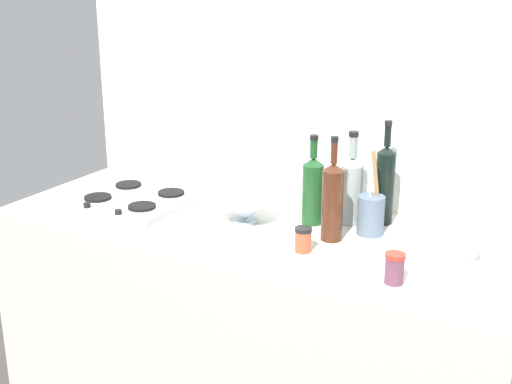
{
  "coord_description": "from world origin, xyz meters",
  "views": [
    {
      "loc": [
        1.07,
        -1.91,
        1.74
      ],
      "look_at": [
        0.0,
        0.0,
        1.02
      ],
      "focal_mm": 48.76,
      "sensor_mm": 36.0,
      "label": 1
    }
  ],
  "objects_px": {
    "wine_bottle_rightmost": "(332,200)",
    "plate_stack": "(441,248)",
    "wine_bottle_leftmost": "(313,189)",
    "mixing_bowl": "(245,211)",
    "condiment_jar_rear": "(395,268)",
    "wine_bottle_mid_left": "(351,188)",
    "wine_bottle_mid_right": "(385,183)",
    "stovetop_hob": "(135,199)",
    "utensil_crock": "(371,213)",
    "condiment_jar_front": "(303,239)"
  },
  "relations": [
    {
      "from": "wine_bottle_leftmost",
      "to": "mixing_bowl",
      "type": "bearing_deg",
      "value": -152.94
    },
    {
      "from": "utensil_crock",
      "to": "condiment_jar_rear",
      "type": "bearing_deg",
      "value": -59.41
    },
    {
      "from": "wine_bottle_mid_left",
      "to": "wine_bottle_mid_right",
      "type": "relative_size",
      "value": 0.9
    },
    {
      "from": "wine_bottle_mid_right",
      "to": "condiment_jar_rear",
      "type": "xyz_separation_m",
      "value": [
        0.19,
        -0.43,
        -0.1
      ]
    },
    {
      "from": "plate_stack",
      "to": "stovetop_hob",
      "type": "bearing_deg",
      "value": -177.38
    },
    {
      "from": "mixing_bowl",
      "to": "utensil_crock",
      "type": "xyz_separation_m",
      "value": [
        0.41,
        0.1,
        0.03
      ]
    },
    {
      "from": "mixing_bowl",
      "to": "condiment_jar_rear",
      "type": "distance_m",
      "value": 0.63
    },
    {
      "from": "mixing_bowl",
      "to": "condiment_jar_front",
      "type": "bearing_deg",
      "value": -25.47
    },
    {
      "from": "wine_bottle_mid_left",
      "to": "condiment_jar_front",
      "type": "bearing_deg",
      "value": -96.08
    },
    {
      "from": "wine_bottle_leftmost",
      "to": "mixing_bowl",
      "type": "height_order",
      "value": "wine_bottle_leftmost"
    },
    {
      "from": "wine_bottle_mid_right",
      "to": "wine_bottle_rightmost",
      "type": "distance_m",
      "value": 0.24
    },
    {
      "from": "wine_bottle_leftmost",
      "to": "wine_bottle_rightmost",
      "type": "xyz_separation_m",
      "value": [
        0.12,
        -0.11,
        0.01
      ]
    },
    {
      "from": "wine_bottle_leftmost",
      "to": "plate_stack",
      "type": "bearing_deg",
      "value": -9.57
    },
    {
      "from": "plate_stack",
      "to": "wine_bottle_mid_left",
      "type": "height_order",
      "value": "wine_bottle_mid_left"
    },
    {
      "from": "condiment_jar_rear",
      "to": "wine_bottle_rightmost",
      "type": "bearing_deg",
      "value": 143.1
    },
    {
      "from": "stovetop_hob",
      "to": "wine_bottle_mid_right",
      "type": "xyz_separation_m",
      "value": [
        0.87,
        0.25,
        0.13
      ]
    },
    {
      "from": "utensil_crock",
      "to": "wine_bottle_mid_left",
      "type": "bearing_deg",
      "value": 146.54
    },
    {
      "from": "condiment_jar_rear",
      "to": "wine_bottle_leftmost",
      "type": "bearing_deg",
      "value": 141.45
    },
    {
      "from": "mixing_bowl",
      "to": "utensil_crock",
      "type": "bearing_deg",
      "value": 14.34
    },
    {
      "from": "plate_stack",
      "to": "wine_bottle_mid_right",
      "type": "xyz_separation_m",
      "value": [
        -0.25,
        0.2,
        0.11
      ]
    },
    {
      "from": "wine_bottle_rightmost",
      "to": "condiment_jar_rear",
      "type": "distance_m",
      "value": 0.36
    },
    {
      "from": "stovetop_hob",
      "to": "wine_bottle_leftmost",
      "type": "distance_m",
      "value": 0.68
    },
    {
      "from": "wine_bottle_rightmost",
      "to": "plate_stack",
      "type": "bearing_deg",
      "value": 4.66
    },
    {
      "from": "plate_stack",
      "to": "wine_bottle_mid_right",
      "type": "height_order",
      "value": "wine_bottle_mid_right"
    },
    {
      "from": "wine_bottle_mid_right",
      "to": "utensil_crock",
      "type": "height_order",
      "value": "wine_bottle_mid_right"
    },
    {
      "from": "plate_stack",
      "to": "utensil_crock",
      "type": "bearing_deg",
      "value": 162.61
    },
    {
      "from": "wine_bottle_rightmost",
      "to": "mixing_bowl",
      "type": "relative_size",
      "value": 1.8
    },
    {
      "from": "wine_bottle_rightmost",
      "to": "wine_bottle_mid_right",
      "type": "bearing_deg",
      "value": 67.55
    },
    {
      "from": "stovetop_hob",
      "to": "mixing_bowl",
      "type": "bearing_deg",
      "value": 3.2
    },
    {
      "from": "stovetop_hob",
      "to": "condiment_jar_rear",
      "type": "distance_m",
      "value": 1.07
    },
    {
      "from": "wine_bottle_mid_right",
      "to": "condiment_jar_rear",
      "type": "distance_m",
      "value": 0.48
    },
    {
      "from": "stovetop_hob",
      "to": "wine_bottle_mid_left",
      "type": "height_order",
      "value": "wine_bottle_mid_left"
    },
    {
      "from": "wine_bottle_mid_left",
      "to": "wine_bottle_mid_right",
      "type": "xyz_separation_m",
      "value": [
        0.1,
        0.05,
        0.02
      ]
    },
    {
      "from": "wine_bottle_mid_left",
      "to": "utensil_crock",
      "type": "distance_m",
      "value": 0.13
    },
    {
      "from": "wine_bottle_leftmost",
      "to": "condiment_jar_rear",
      "type": "distance_m",
      "value": 0.51
    },
    {
      "from": "wine_bottle_mid_left",
      "to": "utensil_crock",
      "type": "xyz_separation_m",
      "value": [
        0.1,
        -0.06,
        -0.05
      ]
    },
    {
      "from": "utensil_crock",
      "to": "condiment_jar_front",
      "type": "relative_size",
      "value": 3.71
    },
    {
      "from": "plate_stack",
      "to": "mixing_bowl",
      "type": "relative_size",
      "value": 1.19
    },
    {
      "from": "wine_bottle_leftmost",
      "to": "utensil_crock",
      "type": "distance_m",
      "value": 0.21
    },
    {
      "from": "wine_bottle_mid_left",
      "to": "utensil_crock",
      "type": "bearing_deg",
      "value": -33.46
    },
    {
      "from": "wine_bottle_mid_left",
      "to": "wine_bottle_mid_right",
      "type": "height_order",
      "value": "wine_bottle_mid_right"
    },
    {
      "from": "wine_bottle_leftmost",
      "to": "mixing_bowl",
      "type": "distance_m",
      "value": 0.24
    },
    {
      "from": "utensil_crock",
      "to": "condiment_jar_rear",
      "type": "relative_size",
      "value": 3.29
    },
    {
      "from": "mixing_bowl",
      "to": "condiment_jar_rear",
      "type": "xyz_separation_m",
      "value": [
        0.6,
        -0.21,
        0.0
      ]
    },
    {
      "from": "wine_bottle_rightmost",
      "to": "condiment_jar_rear",
      "type": "bearing_deg",
      "value": -36.9
    },
    {
      "from": "wine_bottle_mid_right",
      "to": "condiment_jar_front",
      "type": "bearing_deg",
      "value": -109.94
    },
    {
      "from": "wine_bottle_leftmost",
      "to": "wine_bottle_mid_left",
      "type": "height_order",
      "value": "wine_bottle_mid_left"
    },
    {
      "from": "wine_bottle_rightmost",
      "to": "wine_bottle_mid_left",
      "type": "bearing_deg",
      "value": 91.48
    },
    {
      "from": "utensil_crock",
      "to": "condiment_jar_rear",
      "type": "height_order",
      "value": "utensil_crock"
    },
    {
      "from": "plate_stack",
      "to": "condiment_jar_front",
      "type": "relative_size",
      "value": 2.88
    }
  ]
}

